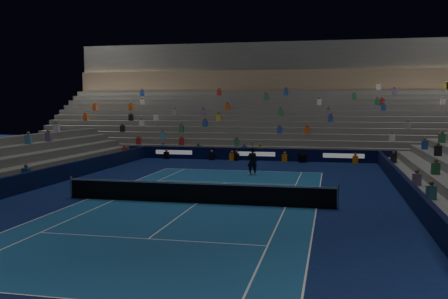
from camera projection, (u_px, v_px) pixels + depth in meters
name	position (u px, v px, depth m)	size (l,w,h in m)	color
ground	(197.00, 203.00, 23.64)	(90.00, 90.00, 0.00)	#0C194A
court_surface	(197.00, 203.00, 23.64)	(10.97, 23.77, 0.01)	navy
sponsor_barrier_far	(256.00, 154.00, 41.61)	(44.00, 0.25, 1.00)	black
sponsor_barrier_east	(417.00, 201.00, 21.57)	(0.25, 37.00, 1.00)	black
sponsor_barrier_west	(12.00, 186.00, 25.62)	(0.25, 37.00, 1.00)	black
grandstand_main	(270.00, 116.00, 50.51)	(44.00, 15.20, 11.20)	slate
tennis_net	(197.00, 193.00, 23.59)	(12.90, 0.10, 1.10)	#B2B2B7
tennis_player	(252.00, 161.00, 33.03)	(0.66, 0.43, 1.81)	black
broadcast_camera	(302.00, 158.00, 40.27)	(0.72, 1.07, 0.68)	black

